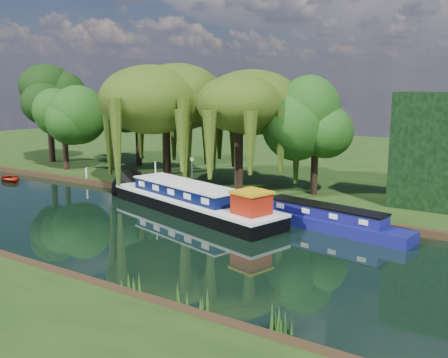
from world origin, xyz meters
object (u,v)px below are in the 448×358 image
Objects in this scene: narrowboat at (325,220)px; red_dinghy at (10,181)px; white_cruiser at (307,225)px; dutch_barge at (194,202)px.

narrowboat is 3.50× the size of red_dinghy.
narrowboat is 1.42m from white_cruiser.
dutch_barge is 7.89× the size of white_cruiser.
white_cruiser is (8.02, 1.54, -0.81)m from dutch_barge.
narrowboat is (9.29, 1.30, -0.22)m from dutch_barge.
dutch_barge is 1.38× the size of narrowboat.
red_dinghy is at bearing 109.85° from white_cruiser.
dutch_barge is at bearing 117.69° from white_cruiser.
dutch_barge reaches higher than white_cruiser.
red_dinghy is (-30.66, -1.32, -0.58)m from narrowboat.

